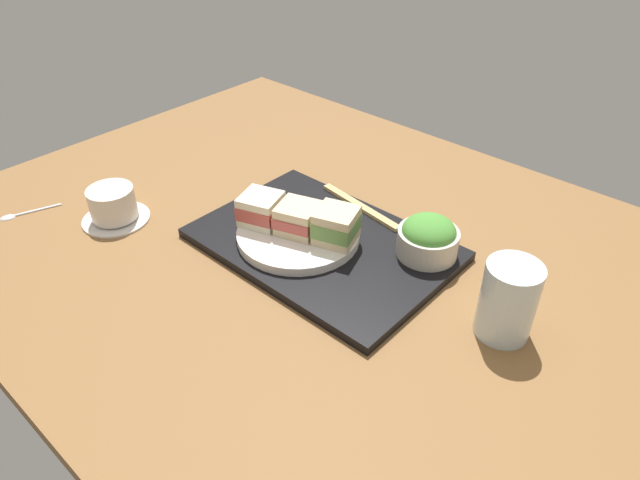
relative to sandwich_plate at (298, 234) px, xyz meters
The scene contains 11 objects.
ground_plane 6.79cm from the sandwich_plate, 155.96° to the right, with size 140.00×100.00×3.00cm, color brown.
serving_tray 4.61cm from the sandwich_plate, 145.31° to the right, with size 42.20×28.92×1.60cm, color black.
sandwich_plate is the anchor object (origin of this frame).
sandwich_near 7.80cm from the sandwich_plate, 160.37° to the right, with size 8.31×8.37×5.70cm.
sandwich_middle 3.27cm from the sandwich_plate, 123.69° to the left, with size 8.41×8.49×4.99cm.
sandwich_far 7.70cm from the sandwich_plate, 19.63° to the left, with size 8.31×8.28×5.28cm.
salad_bowl 21.76cm from the sandwich_plate, 149.65° to the right, with size 10.00×10.00×6.85cm.
chopsticks_pair 14.61cm from the sandwich_plate, 97.43° to the right, with size 19.28×4.11×0.70cm.
coffee_cup 34.83cm from the sandwich_plate, 28.63° to the left, with size 12.82×12.16×6.48cm.
drinking_glass 36.21cm from the sandwich_plate, behind, with size 7.81×7.81×11.67cm, color silver.
teaspoon 53.53cm from the sandwich_plate, 31.94° to the left, with size 4.73×10.65×0.80cm.
Camera 1 is at (-50.80, 58.73, 58.54)cm, focal length 32.08 mm.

